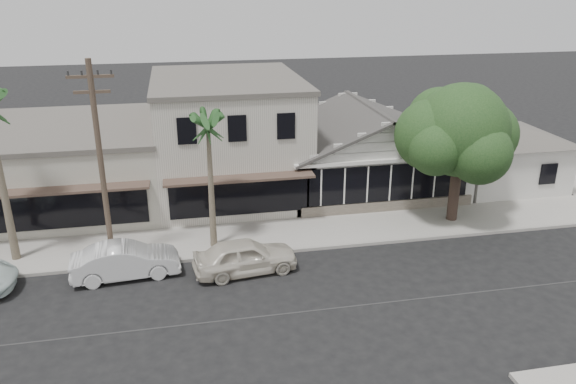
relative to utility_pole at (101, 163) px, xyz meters
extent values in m
plane|color=black|center=(9.00, -5.20, -4.79)|extent=(140.00, 140.00, 0.00)
cube|color=#9E9991|center=(1.00, 1.55, -4.71)|extent=(90.00, 3.50, 0.15)
cube|color=silver|center=(14.00, 7.30, -3.29)|extent=(10.00, 8.00, 3.00)
cube|color=black|center=(14.00, 3.24, -3.04)|extent=(8.80, 0.10, 2.00)
cube|color=#60564C|center=(14.00, 3.25, -4.44)|extent=(9.60, 0.18, 0.70)
cube|color=silver|center=(22.20, 6.30, -3.29)|extent=(6.00, 6.00, 3.00)
cube|color=beige|center=(6.00, 8.30, -1.54)|extent=(8.00, 10.00, 6.50)
cube|color=beige|center=(-3.00, 8.30, -2.69)|extent=(10.00, 10.00, 4.20)
cylinder|color=brown|center=(0.00, 0.00, -0.29)|extent=(0.24, 0.24, 9.00)
cube|color=brown|center=(0.00, 0.00, 3.51)|extent=(1.80, 0.12, 0.12)
cube|color=brown|center=(0.00, 0.00, 2.91)|extent=(1.40, 0.12, 0.12)
imported|color=beige|center=(5.65, -1.68, -4.03)|extent=(4.62, 2.32, 1.51)
imported|color=white|center=(0.65, -1.07, -4.05)|extent=(4.58, 1.94, 1.47)
cylinder|color=#423228|center=(16.83, 1.55, -3.36)|extent=(0.53, 0.53, 2.85)
sphere|color=#1A3B18|center=(16.83, 1.55, 0.11)|extent=(4.63, 4.63, 4.63)
sphere|color=#1A3B18|center=(18.43, 2.08, -0.34)|extent=(3.38, 3.38, 3.38)
sphere|color=#1A3B18|center=(15.41, 1.90, -0.16)|extent=(3.56, 3.56, 3.56)
sphere|color=#1A3B18|center=(17.19, 0.21, -0.69)|extent=(3.03, 3.03, 3.03)
sphere|color=#1A3B18|center=(16.30, 2.97, 0.37)|extent=(3.21, 3.21, 3.21)
sphere|color=#1A3B18|center=(17.90, 2.79, 0.73)|extent=(2.85, 2.85, 2.85)
sphere|color=#1A3B18|center=(15.23, 0.84, -0.52)|extent=(2.67, 2.67, 2.67)
cone|color=#726651|center=(4.48, 0.88, -1.93)|extent=(0.33, 0.33, 5.71)
cone|color=#726651|center=(-4.29, 1.31, -1.38)|extent=(0.38, 0.38, 6.82)
camera|label=1|loc=(3.24, -23.02, 7.09)|focal=35.00mm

